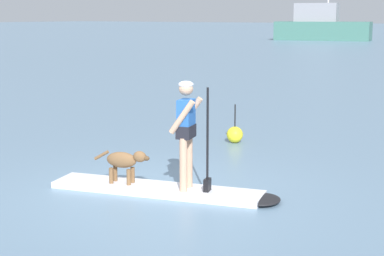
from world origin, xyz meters
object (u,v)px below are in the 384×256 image
at_px(marker_buoy, 235,134).
at_px(moored_boat_outer, 321,26).
at_px(person_paddler, 187,127).
at_px(dog, 124,161).
at_px(paddleboard, 170,190).

bearing_deg(marker_buoy, moored_boat_outer, 111.40).
height_order(person_paddler, moored_boat_outer, moored_boat_outer).
height_order(person_paddler, marker_buoy, person_paddler).
distance_m(moored_boat_outer, marker_buoy, 57.90).
distance_m(person_paddler, dog, 1.25).
relative_size(dog, moored_boat_outer, 0.08).
xyz_separation_m(dog, moored_boat_outer, (-21.55, 58.10, 1.11)).
relative_size(dog, marker_buoy, 1.12).
height_order(paddleboard, marker_buoy, marker_buoy).
relative_size(person_paddler, dog, 1.77).
relative_size(person_paddler, moored_boat_outer, 0.13).
height_order(moored_boat_outer, marker_buoy, moored_boat_outer).
distance_m(person_paddler, moored_boat_outer, 62.06).
distance_m(paddleboard, dog, 0.89).
xyz_separation_m(person_paddler, dog, (-1.04, -0.30, -0.62)).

